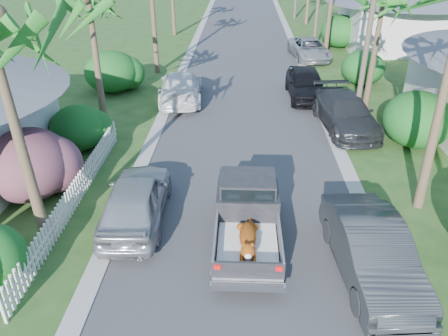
{
  "coord_description": "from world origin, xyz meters",
  "views": [
    {
      "loc": [
        -0.16,
        -7.59,
        8.79
      ],
      "look_at": [
        -0.7,
        5.84,
        1.4
      ],
      "focal_mm": 35.0,
      "sensor_mm": 36.0,
      "label": 1
    }
  ],
  "objects_px": {
    "parked_car_rn": "(372,252)",
    "parked_car_rf": "(306,84)",
    "pickup_truck": "(247,210)",
    "house_right_far": "(403,21)",
    "parked_car_rm": "(345,113)",
    "parked_car_lf": "(181,87)",
    "parked_car_ln": "(136,200)",
    "utility_pole_b": "(369,33)",
    "parked_car_rd": "(310,49)"
  },
  "relations": [
    {
      "from": "pickup_truck",
      "to": "parked_car_rm",
      "type": "distance_m",
      "value": 10.19
    },
    {
      "from": "parked_car_rn",
      "to": "parked_car_rf",
      "type": "relative_size",
      "value": 1.0
    },
    {
      "from": "parked_car_rn",
      "to": "house_right_far",
      "type": "distance_m",
      "value": 29.41
    },
    {
      "from": "parked_car_rn",
      "to": "parked_car_lf",
      "type": "distance_m",
      "value": 15.99
    },
    {
      "from": "parked_car_ln",
      "to": "utility_pole_b",
      "type": "height_order",
      "value": "utility_pole_b"
    },
    {
      "from": "parked_car_rm",
      "to": "parked_car_rd",
      "type": "height_order",
      "value": "parked_car_rm"
    },
    {
      "from": "parked_car_rm",
      "to": "parked_car_rf",
      "type": "relative_size",
      "value": 1.12
    },
    {
      "from": "parked_car_rd",
      "to": "parked_car_lf",
      "type": "height_order",
      "value": "parked_car_lf"
    },
    {
      "from": "pickup_truck",
      "to": "parked_car_ln",
      "type": "height_order",
      "value": "pickup_truck"
    },
    {
      "from": "utility_pole_b",
      "to": "parked_car_rf",
      "type": "bearing_deg",
      "value": 115.79
    },
    {
      "from": "pickup_truck",
      "to": "parked_car_ln",
      "type": "xyz_separation_m",
      "value": [
        -3.71,
        0.71,
        -0.18
      ]
    },
    {
      "from": "utility_pole_b",
      "to": "parked_car_lf",
      "type": "bearing_deg",
      "value": 159.51
    },
    {
      "from": "parked_car_ln",
      "to": "parked_car_lf",
      "type": "distance_m",
      "value": 11.9
    },
    {
      "from": "parked_car_lf",
      "to": "house_right_far",
      "type": "bearing_deg",
      "value": -145.12
    },
    {
      "from": "parked_car_rf",
      "to": "utility_pole_b",
      "type": "bearing_deg",
      "value": -65.51
    },
    {
      "from": "parked_car_rm",
      "to": "parked_car_rd",
      "type": "distance_m",
      "value": 13.33
    },
    {
      "from": "house_right_far",
      "to": "parked_car_rm",
      "type": "bearing_deg",
      "value": -114.91
    },
    {
      "from": "house_right_far",
      "to": "utility_pole_b",
      "type": "xyz_separation_m",
      "value": [
        -7.4,
        -17.0,
        2.48
      ]
    },
    {
      "from": "parked_car_rf",
      "to": "parked_car_lf",
      "type": "relative_size",
      "value": 0.89
    },
    {
      "from": "house_right_far",
      "to": "parked_car_rn",
      "type": "bearing_deg",
      "value": -108.66
    },
    {
      "from": "parked_car_rm",
      "to": "parked_car_rf",
      "type": "distance_m",
      "value": 4.58
    },
    {
      "from": "parked_car_rm",
      "to": "parked_car_rf",
      "type": "bearing_deg",
      "value": 101.26
    },
    {
      "from": "pickup_truck",
      "to": "parked_car_lf",
      "type": "xyz_separation_m",
      "value": [
        -3.71,
        12.61,
        -0.18
      ]
    },
    {
      "from": "parked_car_rd",
      "to": "utility_pole_b",
      "type": "distance_m",
      "value": 13.68
    },
    {
      "from": "parked_car_rm",
      "to": "house_right_far",
      "type": "bearing_deg",
      "value": 58.55
    },
    {
      "from": "parked_car_ln",
      "to": "pickup_truck",
      "type": "bearing_deg",
      "value": 167.08
    },
    {
      "from": "parked_car_rf",
      "to": "parked_car_rd",
      "type": "height_order",
      "value": "parked_car_rf"
    },
    {
      "from": "house_right_far",
      "to": "pickup_truck",
      "type": "bearing_deg",
      "value": -116.22
    },
    {
      "from": "house_right_far",
      "to": "parked_car_ln",
      "type": "bearing_deg",
      "value": -123.11
    },
    {
      "from": "parked_car_rd",
      "to": "pickup_truck",
      "type": "bearing_deg",
      "value": -109.88
    },
    {
      "from": "house_right_far",
      "to": "utility_pole_b",
      "type": "height_order",
      "value": "utility_pole_b"
    },
    {
      "from": "parked_car_rd",
      "to": "house_right_far",
      "type": "xyz_separation_m",
      "value": [
        8.0,
        3.89,
        1.38
      ]
    },
    {
      "from": "parked_car_rm",
      "to": "pickup_truck",
      "type": "bearing_deg",
      "value": -125.2
    },
    {
      "from": "parked_car_rn",
      "to": "utility_pole_b",
      "type": "distance_m",
      "value": 11.64
    },
    {
      "from": "parked_car_rn",
      "to": "parked_car_ln",
      "type": "height_order",
      "value": "parked_car_rn"
    },
    {
      "from": "parked_car_rm",
      "to": "parked_car_lf",
      "type": "xyz_separation_m",
      "value": [
        -8.6,
        3.66,
        0.01
      ]
    },
    {
      "from": "parked_car_rm",
      "to": "parked_car_rd",
      "type": "relative_size",
      "value": 1.07
    },
    {
      "from": "parked_car_rn",
      "to": "utility_pole_b",
      "type": "xyz_separation_m",
      "value": [
        2.0,
        10.84,
        3.76
      ]
    },
    {
      "from": "parked_car_lf",
      "to": "house_right_far",
      "type": "xyz_separation_m",
      "value": [
        16.6,
        13.56,
        1.29
      ]
    },
    {
      "from": "parked_car_lf",
      "to": "utility_pole_b",
      "type": "height_order",
      "value": "utility_pole_b"
    },
    {
      "from": "parked_car_rm",
      "to": "utility_pole_b",
      "type": "distance_m",
      "value": 3.83
    },
    {
      "from": "parked_car_ln",
      "to": "utility_pole_b",
      "type": "distance_m",
      "value": 13.05
    },
    {
      "from": "parked_car_rn",
      "to": "parked_car_rf",
      "type": "distance_m",
      "value": 14.97
    },
    {
      "from": "parked_car_rm",
      "to": "parked_car_rf",
      "type": "height_order",
      "value": "parked_car_rf"
    },
    {
      "from": "pickup_truck",
      "to": "parked_car_rf",
      "type": "height_order",
      "value": "pickup_truck"
    },
    {
      "from": "parked_car_lf",
      "to": "parked_car_rm",
      "type": "bearing_deg",
      "value": 152.57
    },
    {
      "from": "parked_car_rf",
      "to": "parked_car_rd",
      "type": "relative_size",
      "value": 0.95
    },
    {
      "from": "parked_car_rf",
      "to": "parked_car_lf",
      "type": "distance_m",
      "value": 7.23
    },
    {
      "from": "pickup_truck",
      "to": "house_right_far",
      "type": "distance_m",
      "value": 29.19
    },
    {
      "from": "parked_car_rd",
      "to": "parked_car_rn",
      "type": "bearing_deg",
      "value": -100.85
    }
  ]
}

